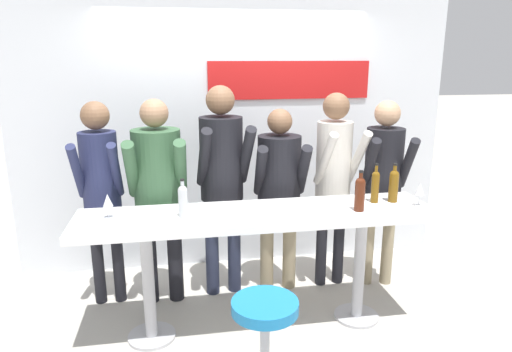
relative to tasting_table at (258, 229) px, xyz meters
name	(u,v)px	position (x,y,z in m)	size (l,w,h in m)	color
ground_plane	(258,327)	(0.00, 0.00, -0.83)	(40.00, 40.00, 0.00)	#B2ADA3
back_wall	(236,130)	(0.01, 1.30, 0.54)	(4.25, 0.12, 2.73)	silver
tasting_table	(258,229)	(0.00, 0.00, 0.00)	(2.65, 0.58, 0.97)	white
bar_stool	(265,335)	(-0.09, -0.78, -0.37)	(0.42, 0.42, 0.68)	#B2B2B7
person_far_left	(101,180)	(-1.20, 0.61, 0.28)	(0.36, 0.51, 1.74)	black
person_left	(158,181)	(-0.74, 0.55, 0.26)	(0.47, 0.56, 1.76)	black
person_center_left	(222,169)	(-0.20, 0.61, 0.33)	(0.47, 0.60, 1.85)	#23283D
person_center	(279,182)	(0.29, 0.61, 0.19)	(0.47, 0.56, 1.65)	gray
person_center_right	(334,167)	(0.79, 0.60, 0.30)	(0.40, 0.54, 1.78)	black
person_right	(383,173)	(1.23, 0.53, 0.25)	(0.46, 0.57, 1.71)	gray
wine_bottle_0	(394,184)	(1.09, 0.06, 0.28)	(0.07, 0.07, 0.31)	brown
wine_bottle_1	(375,185)	(0.94, 0.07, 0.28)	(0.06, 0.06, 0.31)	brown
wine_bottle_2	(183,200)	(-0.54, -0.02, 0.27)	(0.07, 0.07, 0.28)	#B7BCC1
wine_bottle_3	(360,192)	(0.74, -0.11, 0.28)	(0.08, 0.08, 0.31)	#4C1E0F
wine_glass_0	(420,190)	(1.24, -0.07, 0.26)	(0.07, 0.07, 0.18)	silver
wine_glass_1	(108,201)	(-1.07, 0.05, 0.26)	(0.07, 0.07, 0.18)	silver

